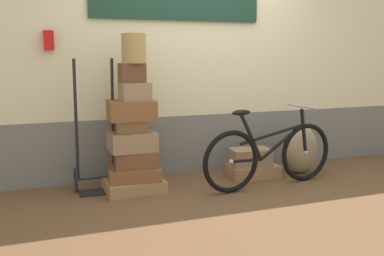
# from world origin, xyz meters

# --- Properties ---
(ground) EXTENTS (9.59, 5.20, 0.06)m
(ground) POSITION_xyz_m (0.00, 0.00, -0.03)
(ground) COLOR brown
(station_building) EXTENTS (7.59, 0.74, 2.78)m
(station_building) POSITION_xyz_m (0.01, 0.85, 1.39)
(station_building) COLOR slate
(station_building) RESTS_ON ground
(suitcase_0) EXTENTS (0.62, 0.51, 0.13)m
(suitcase_0) POSITION_xyz_m (-0.94, 0.30, 0.06)
(suitcase_0) COLOR #9E754C
(suitcase_0) RESTS_ON ground
(suitcase_1) EXTENTS (0.57, 0.47, 0.14)m
(suitcase_1) POSITION_xyz_m (-0.94, 0.30, 0.19)
(suitcase_1) COLOR brown
(suitcase_1) RESTS_ON suitcase_0
(suitcase_2) EXTENTS (0.47, 0.39, 0.17)m
(suitcase_2) POSITION_xyz_m (-0.91, 0.31, 0.35)
(suitcase_2) COLOR brown
(suitcase_2) RESTS_ON suitcase_1
(suitcase_3) EXTENTS (0.48, 0.39, 0.19)m
(suitcase_3) POSITION_xyz_m (-0.94, 0.32, 0.53)
(suitcase_3) COLOR #937051
(suitcase_3) RESTS_ON suitcase_2
(suitcase_4) EXTENTS (0.33, 0.29, 0.13)m
(suitcase_4) POSITION_xyz_m (-0.94, 0.36, 0.69)
(suitcase_4) COLOR olive
(suitcase_4) RESTS_ON suitcase_3
(suitcase_5) EXTENTS (0.49, 0.41, 0.20)m
(suitcase_5) POSITION_xyz_m (-0.93, 0.35, 0.86)
(suitcase_5) COLOR brown
(suitcase_5) RESTS_ON suitcase_4
(suitcase_6) EXTENTS (0.32, 0.25, 0.18)m
(suitcase_6) POSITION_xyz_m (-0.90, 0.31, 1.05)
(suitcase_6) COLOR #937051
(suitcase_6) RESTS_ON suitcase_5
(suitcase_7) EXTENTS (0.26, 0.21, 0.20)m
(suitcase_7) POSITION_xyz_m (-0.92, 0.34, 1.24)
(suitcase_7) COLOR brown
(suitcase_7) RESTS_ON suitcase_6
(suitcase_8) EXTENTS (0.60, 0.39, 0.14)m
(suitcase_8) POSITION_xyz_m (0.51, 0.34, 0.07)
(suitcase_8) COLOR #9E754C
(suitcase_8) RESTS_ON ground
(suitcase_9) EXTENTS (0.49, 0.33, 0.20)m
(suitcase_9) POSITION_xyz_m (0.46, 0.34, 0.24)
(suitcase_9) COLOR #937051
(suitcase_9) RESTS_ON suitcase_8
(wicker_basket) EXTENTS (0.25, 0.25, 0.30)m
(wicker_basket) POSITION_xyz_m (-0.90, 0.33, 1.49)
(wicker_basket) COLOR #A8844C
(wicker_basket) RESTS_ON suitcase_7
(luggage_trolley) EXTENTS (0.46, 0.35, 1.39)m
(luggage_trolley) POSITION_xyz_m (-1.30, 0.45, 0.34)
(luggage_trolley) COLOR black
(luggage_trolley) RESTS_ON ground
(burlap_sack) EXTENTS (0.40, 0.34, 0.59)m
(burlap_sack) POSITION_xyz_m (1.12, 0.29, 0.30)
(burlap_sack) COLOR #9E8966
(burlap_sack) RESTS_ON ground
(bicycle) EXTENTS (1.65, 0.46, 0.87)m
(bicycle) POSITION_xyz_m (0.49, -0.06, 0.35)
(bicycle) COLOR black
(bicycle) RESTS_ON ground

